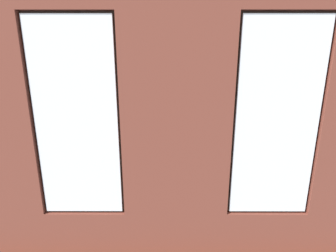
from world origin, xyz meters
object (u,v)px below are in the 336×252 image
at_px(remote_black, 162,148).
at_px(potted_plant_mid_room_small, 201,144).
at_px(coffee_table, 158,149).
at_px(potted_plant_by_left_couch, 250,132).
at_px(potted_plant_near_tv, 26,156).
at_px(potted_plant_between_couches, 223,176).
at_px(cup_ceramic, 174,143).
at_px(potted_plant_beside_window_right, 31,183).
at_px(table_plant_small, 151,139).
at_px(couch_by_window, 123,203).
at_px(tv_flatscreen, 23,136).
at_px(couch_left, 287,152).
at_px(remote_gray, 158,146).
at_px(potted_plant_foreground_right, 80,113).
at_px(media_console, 27,167).

bearing_deg(remote_black, potted_plant_mid_room_small, 145.36).
xyz_separation_m(coffee_table, potted_plant_by_left_couch, (-2.52, -1.37, -0.00)).
bearing_deg(potted_plant_mid_room_small, potted_plant_near_tv, 35.62).
distance_m(remote_black, potted_plant_between_couches, 2.28).
bearing_deg(cup_ceramic, potted_plant_near_tv, 37.98).
relative_size(remote_black, potted_plant_beside_window_right, 0.14).
distance_m(table_plant_small, potted_plant_beside_window_right, 2.87).
height_order(couch_by_window, tv_flatscreen, tv_flatscreen).
bearing_deg(potted_plant_beside_window_right, table_plant_small, -122.94).
relative_size(couch_left, cup_ceramic, 20.99).
distance_m(cup_ceramic, tv_flatscreen, 3.16).
bearing_deg(potted_plant_between_couches, remote_gray, -64.31).
relative_size(coffee_table, potted_plant_between_couches, 0.95).
distance_m(remote_black, potted_plant_near_tv, 2.76).
xyz_separation_m(remote_gray, potted_plant_between_couches, (-1.04, 2.17, 0.30)).
bearing_deg(potted_plant_beside_window_right, remote_black, -129.58).
bearing_deg(cup_ceramic, couch_left, 174.77).
bearing_deg(remote_gray, table_plant_small, -95.42).
xyz_separation_m(couch_left, coffee_table, (2.92, -0.10, 0.05)).
bearing_deg(couch_left, potted_plant_foreground_right, -111.24).
distance_m(media_console, potted_plant_foreground_right, 2.58).
distance_m(remote_black, potted_plant_by_left_couch, 2.84).
bearing_deg(potted_plant_between_couches, potted_plant_foreground_right, -49.00).
height_order(coffee_table, potted_plant_mid_room_small, potted_plant_mid_room_small).
bearing_deg(couch_by_window, potted_plant_foreground_right, -64.41).
relative_size(remote_black, remote_gray, 1.00).
relative_size(coffee_table, potted_plant_mid_room_small, 2.59).
relative_size(coffee_table, cup_ceramic, 13.25).
relative_size(remote_black, media_console, 0.16).
height_order(cup_ceramic, remote_gray, cup_ceramic).
bearing_deg(potted_plant_mid_room_small, couch_left, 163.43).
xyz_separation_m(coffee_table, potted_plant_between_couches, (-1.04, 2.17, 0.37)).
xyz_separation_m(couch_by_window, potted_plant_near_tv, (1.62, -0.45, 0.58)).
height_order(media_console, potted_plant_mid_room_small, media_console).
relative_size(remote_black, potted_plant_mid_room_small, 0.34).
xyz_separation_m(potted_plant_near_tv, potted_plant_beside_window_right, (-0.34, 0.55, -0.20)).
relative_size(couch_left, potted_plant_mid_room_small, 4.11).
bearing_deg(couch_by_window, media_console, -33.06).
distance_m(remote_black, tv_flatscreen, 2.85).
relative_size(remote_gray, potted_plant_foreground_right, 0.12).
height_order(couch_by_window, potted_plant_mid_room_small, couch_by_window).
bearing_deg(remote_black, table_plant_small, -103.88).
bearing_deg(potted_plant_by_left_couch, cup_ceramic, 29.73).
bearing_deg(cup_ceramic, potted_plant_by_left_couch, -150.27).
height_order(media_console, potted_plant_near_tv, potted_plant_near_tv).
distance_m(couch_by_window, potted_plant_mid_room_small, 3.05).
xyz_separation_m(table_plant_small, potted_plant_foreground_right, (2.16, -1.61, 0.27)).
distance_m(cup_ceramic, potted_plant_mid_room_small, 0.76).
height_order(media_console, potted_plant_foreground_right, potted_plant_foreground_right).
height_order(potted_plant_mid_room_small, potted_plant_between_couches, potted_plant_between_couches).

